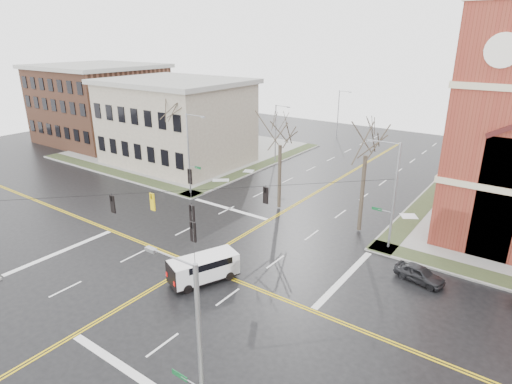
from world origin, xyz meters
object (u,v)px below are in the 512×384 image
Objects in this scene: signal_pole_ne at (392,193)px; cargo_van at (206,266)px; signal_pole_nw at (190,152)px; streetlight_north_a at (276,131)px; streetlight_north_b at (339,112)px; tree_nw_near at (280,141)px; tree_ne at (366,150)px; tree_nw_far at (176,114)px; parked_car_a at (420,274)px; signal_pole_se at (197,355)px.

signal_pole_ne is 16.01m from cargo_van.
signal_pole_nw reaches higher than streetlight_north_a.
tree_nw_near reaches higher than streetlight_north_b.
signal_pole_nw is 19.70m from tree_ne.
tree_nw_near is at bearing 125.66° from cargo_van.
tree_nw_near reaches higher than signal_pole_nw.
tree_nw_near is (9.74, -14.32, 2.70)m from streetlight_north_a.
tree_ne is (9.03, -0.41, 0.50)m from tree_nw_near.
streetlight_north_a is (-21.97, 16.50, -0.48)m from signal_pole_ne.
tree_nw_far is at bearing -178.73° from tree_nw_near.
parked_car_a is at bearing -38.26° from tree_ne.
signal_pole_ne is 1.00× the size of signal_pole_se.
tree_nw_near is at bearing 169.90° from signal_pole_ne.
signal_pole_ne is at bearing 0.00° from signal_pole_nw.
streetlight_north_b is at bearing 121.05° from signal_pole_ne.
tree_ne reaches higher than streetlight_north_b.
signal_pole_nw is at bearing -27.28° from tree_nw_far.
signal_pole_se is 2.48× the size of parked_car_a.
tree_nw_far is 1.11× the size of tree_ne.
signal_pole_nw is 32.28m from signal_pole_se.
parked_car_a is at bearing -10.57° from tree_nw_far.
parked_car_a is (12.76, 8.95, -0.52)m from cargo_van.
streetlight_north_b is at bearing 105.84° from tree_nw_near.
parked_car_a is at bearing -57.38° from streetlight_north_b.
streetlight_north_a is at bearing -90.00° from streetlight_north_b.
signal_pole_se is 14.19m from cargo_van.
parked_car_a is 0.34× the size of tree_ne.
streetlight_north_a is at bearing 63.93° from parked_car_a.
signal_pole_ne is at bearing 90.00° from signal_pole_se.
signal_pole_ne is 2.48× the size of parked_car_a.
tree_nw_near reaches higher than signal_pole_ne.
parked_car_a is at bearing -38.16° from streetlight_north_a.
signal_pole_ne is at bearing -4.07° from tree_nw_far.
signal_pole_ne is 0.91× the size of tree_nw_near.
streetlight_north_b is at bearing 110.27° from signal_pole_se.
tree_nw_far is at bearing 91.52° from parked_car_a.
tree_ne reaches higher than cargo_van.
cargo_van is (-8.98, -12.70, -3.81)m from signal_pole_ne.
tree_nw_far is (-3.62, 1.87, 3.57)m from signal_pole_nw.
streetlight_north_a is 1.00× the size of streetlight_north_b.
signal_pole_se is 0.85× the size of tree_ne.
signal_pole_nw is 19.04m from cargo_van.
streetlight_north_b is 35.78m from tree_nw_near.
cargo_van is at bearing -77.65° from tree_nw_near.
tree_ne is (-6.99, 5.51, 7.04)m from parked_car_a.
streetlight_north_b is (0.67, 36.50, -0.48)m from signal_pole_nw.
cargo_van is 16.38m from tree_nw_near.
cargo_van is (-8.98, 10.30, -3.81)m from signal_pole_se.
tree_nw_near is (14.03, 0.31, -1.35)m from tree_nw_far.
streetlight_north_a is at bearing 119.09° from signal_pole_se.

